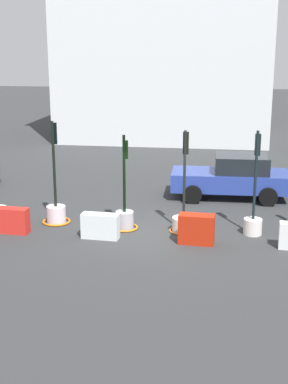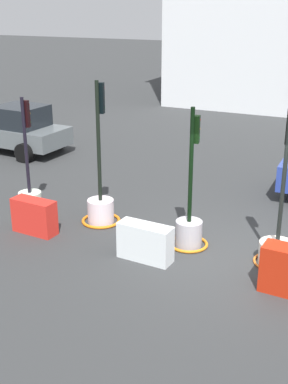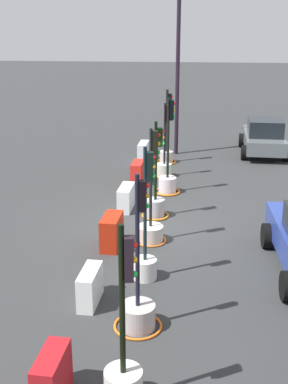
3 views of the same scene
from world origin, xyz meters
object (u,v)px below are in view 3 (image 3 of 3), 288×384
(traffic_light_5, at_px, (145,255))
(street_lamp_post, at_px, (178,63))
(traffic_light_3, at_px, (156,201))
(traffic_light_7, at_px, (124,372))
(traffic_light_0, at_px, (167,150))
(traffic_light_4, at_px, (151,225))
(construction_barrier_2, at_px, (126,198))
(construction_barrier_0, at_px, (143,152))
(construction_barrier_1, at_px, (138,172))
(construction_barrier_3, at_px, (112,232))
(traffic_light_2, at_px, (168,179))
(traffic_light_6, at_px, (138,309))
(construction_barrier_4, at_px, (90,287))
(construction_barrier_5, at_px, (52,378))
(car_grey_saloon, at_px, (264,137))
(traffic_light_1, at_px, (164,165))

(traffic_light_5, relative_size, street_lamp_post, 0.45)
(traffic_light_3, xyz_separation_m, traffic_light_7, (8.28, 0.09, 0.07))
(traffic_light_0, height_order, traffic_light_4, traffic_light_4)
(construction_barrier_2, relative_size, street_lamp_post, 0.16)
(traffic_light_4, relative_size, construction_barrier_0, 2.77)
(construction_barrier_1, height_order, construction_barrier_3, construction_barrier_3)
(traffic_light_2, distance_m, traffic_light_6, 8.52)
(construction_barrier_0, bearing_deg, construction_barrier_4, -0.23)
(construction_barrier_5, relative_size, car_grey_saloon, 0.26)
(traffic_light_5, height_order, construction_barrier_1, traffic_light_5)
(traffic_light_1, distance_m, construction_barrier_3, 6.76)
(traffic_light_1, height_order, construction_barrier_0, traffic_light_1)
(traffic_light_0, xyz_separation_m, traffic_light_7, (14.67, 0.08, 0.03))
(traffic_light_3, distance_m, construction_barrier_0, 6.57)
(traffic_light_2, height_order, traffic_light_5, traffic_light_2)
(traffic_light_1, xyz_separation_m, construction_barrier_5, (12.67, -1.12, -0.02))
(construction_barrier_3, bearing_deg, construction_barrier_1, 179.11)
(construction_barrier_3, bearing_deg, construction_barrier_0, 179.87)
(traffic_light_0, xyz_separation_m, traffic_light_6, (12.53, 0.08, -0.13))
(traffic_light_1, bearing_deg, traffic_light_7, 0.23)
(construction_barrier_5, bearing_deg, street_lamp_post, 174.91)
(street_lamp_post, bearing_deg, construction_barrier_1, -16.19)
(construction_barrier_0, xyz_separation_m, street_lamp_post, (-1.46, 1.38, 3.68))
(traffic_light_2, bearing_deg, car_grey_saloon, 145.01)
(traffic_light_2, xyz_separation_m, construction_barrier_5, (10.73, -1.34, -0.07))
(traffic_light_3, height_order, construction_barrier_4, traffic_light_3)
(traffic_light_5, relative_size, construction_barrier_4, 3.07)
(traffic_light_2, height_order, traffic_light_6, traffic_light_2)
(traffic_light_3, bearing_deg, construction_barrier_2, -119.34)
(traffic_light_1, height_order, traffic_light_6, traffic_light_6)
(construction_barrier_2, relative_size, construction_barrier_4, 1.09)
(construction_barrier_4, xyz_separation_m, construction_barrier_5, (3.06, -0.02, 0.05))
(traffic_light_2, height_order, construction_barrier_3, traffic_light_2)
(construction_barrier_2, bearing_deg, traffic_light_3, 60.66)
(construction_barrier_0, bearing_deg, traffic_light_1, 25.68)
(construction_barrier_3, height_order, street_lamp_post, street_lamp_post)
(traffic_light_4, relative_size, street_lamp_post, 0.45)
(traffic_light_0, xyz_separation_m, construction_barrier_3, (8.76, -1.04, -0.10))
(traffic_light_1, bearing_deg, street_lamp_post, 174.77)
(traffic_light_3, height_order, traffic_light_6, traffic_light_6)
(traffic_light_7, bearing_deg, car_grey_saloon, 165.45)
(traffic_light_6, xyz_separation_m, construction_barrier_0, (-12.63, -1.10, 0.01))
(traffic_light_3, relative_size, construction_barrier_3, 2.82)
(traffic_light_4, distance_m, traffic_light_6, 4.24)
(traffic_light_7, height_order, car_grey_saloon, traffic_light_7)
(construction_barrier_5, bearing_deg, traffic_light_1, 174.95)
(construction_barrier_0, bearing_deg, traffic_light_5, 5.75)
(traffic_light_0, relative_size, traffic_light_7, 1.00)
(street_lamp_post, bearing_deg, traffic_light_1, -5.23)
(traffic_light_0, distance_m, construction_barrier_4, 11.74)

